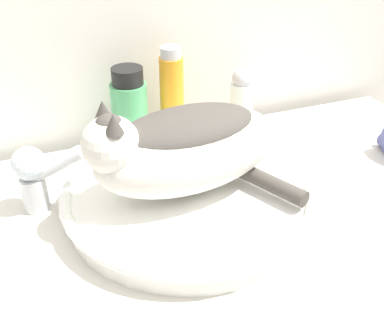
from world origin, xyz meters
name	(u,v)px	position (x,y,z in m)	size (l,w,h in m)	color
sink_basin	(188,195)	(-0.03, 0.34, 0.91)	(0.44, 0.44, 0.05)	white
cat	(183,146)	(-0.04, 0.34, 1.01)	(0.34, 0.23, 0.17)	silver
faucet	(35,174)	(-0.27, 0.43, 0.96)	(0.12, 0.07, 0.13)	silver
mouthwash_bottle	(130,112)	(-0.07, 0.58, 0.97)	(0.07, 0.07, 0.18)	#4CA366
shampoo_bottle_tall	(172,98)	(0.02, 0.58, 0.99)	(0.05, 0.05, 0.21)	orange
deodorant_stick	(242,100)	(0.19, 0.58, 0.96)	(0.05, 0.05, 0.14)	silver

